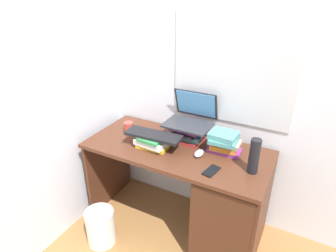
{
  "coord_description": "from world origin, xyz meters",
  "views": [
    {
      "loc": [
        0.82,
        -1.67,
        1.82
      ],
      "look_at": [
        -0.06,
        -0.03,
        0.91
      ],
      "focal_mm": 30.86,
      "sensor_mm": 36.0,
      "label": 1
    }
  ],
  "objects": [
    {
      "name": "ground_plane",
      "position": [
        0.0,
        0.0,
        0.0
      ],
      "size": [
        6.0,
        6.0,
        0.0
      ],
      "primitive_type": "plane",
      "color": "olive"
    },
    {
      "name": "wall_back",
      "position": [
        0.0,
        0.35,
        1.3
      ],
      "size": [
        6.0,
        0.06,
        2.6
      ],
      "color": "silver",
      "rests_on": "ground"
    },
    {
      "name": "wall_left",
      "position": [
        -0.78,
        0.0,
        1.3
      ],
      "size": [
        0.05,
        6.0,
        2.6
      ],
      "primitive_type": "cube",
      "color": "silver",
      "rests_on": "ground"
    },
    {
      "name": "desk",
      "position": [
        0.35,
        -0.02,
        0.4
      ],
      "size": [
        1.37,
        0.62,
        0.73
      ],
      "color": "#4C2819",
      "rests_on": "ground"
    },
    {
      "name": "book_stack_tall",
      "position": [
        0.02,
        0.14,
        0.79
      ],
      "size": [
        0.26,
        0.21,
        0.13
      ],
      "color": "#B22D33",
      "rests_on": "desk"
    },
    {
      "name": "book_stack_keyboard_riser",
      "position": [
        -0.16,
        -0.08,
        0.77
      ],
      "size": [
        0.24,
        0.17,
        0.09
      ],
      "color": "yellow",
      "rests_on": "desk"
    },
    {
      "name": "book_stack_side",
      "position": [
        0.33,
        0.11,
        0.81
      ],
      "size": [
        0.23,
        0.19,
        0.16
      ],
      "color": "#8C338C",
      "rests_on": "desk"
    },
    {
      "name": "laptop",
      "position": [
        0.02,
        0.2,
        0.91
      ],
      "size": [
        0.35,
        0.31,
        0.24
      ],
      "color": "#2D2D33",
      "rests_on": "book_stack_tall"
    },
    {
      "name": "keyboard",
      "position": [
        -0.15,
        -0.08,
        0.83
      ],
      "size": [
        0.43,
        0.16,
        0.02
      ],
      "primitive_type": "cube",
      "rotation": [
        0.0,
        0.0,
        0.06
      ],
      "color": "black",
      "rests_on": "book_stack_keyboard_riser"
    },
    {
      "name": "computer_mouse",
      "position": [
        0.19,
        -0.02,
        0.75
      ],
      "size": [
        0.06,
        0.1,
        0.04
      ],
      "primitive_type": "ellipsoid",
      "color": "#A5A8AD",
      "rests_on": "desk"
    },
    {
      "name": "mug",
      "position": [
        -0.45,
        0.03,
        0.77
      ],
      "size": [
        0.11,
        0.07,
        0.09
      ],
      "color": "#B23F33",
      "rests_on": "desk"
    },
    {
      "name": "water_bottle",
      "position": [
        0.57,
        -0.05,
        0.85
      ],
      "size": [
        0.07,
        0.07,
        0.24
      ],
      "primitive_type": "cylinder",
      "color": "black",
      "rests_on": "desk"
    },
    {
      "name": "cell_phone",
      "position": [
        0.34,
        -0.17,
        0.73
      ],
      "size": [
        0.09,
        0.15,
        0.01
      ],
      "primitive_type": "cube",
      "rotation": [
        0.0,
        0.0,
        -0.18
      ],
      "color": "black",
      "rests_on": "desk"
    },
    {
      "name": "wastebasket",
      "position": [
        -0.42,
        -0.46,
        0.14
      ],
      "size": [
        0.22,
        0.22,
        0.29
      ],
      "primitive_type": "cylinder",
      "color": "silver",
      "rests_on": "ground"
    }
  ]
}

